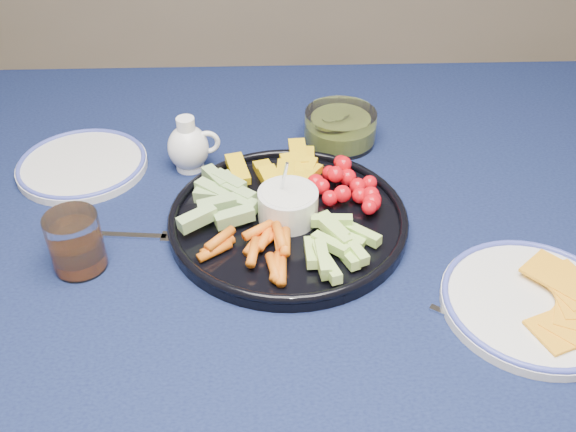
{
  "coord_description": "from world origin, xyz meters",
  "views": [
    {
      "loc": [
        0.01,
        -0.73,
        1.34
      ],
      "look_at": [
        0.03,
        -0.01,
        0.77
      ],
      "focal_mm": 40.0,
      "sensor_mm": 36.0,
      "label": 1
    }
  ],
  "objects_px": {
    "dining_table": "(267,268)",
    "crudite_platter": "(286,216)",
    "pickle_bowl": "(340,129)",
    "side_plate_extra": "(82,164)",
    "creamer_pitcher": "(189,147)",
    "juice_tumbler": "(77,245)",
    "cheese_plate": "(534,301)"
  },
  "relations": [
    {
      "from": "side_plate_extra",
      "to": "creamer_pitcher",
      "type": "bearing_deg",
      "value": -0.78
    },
    {
      "from": "juice_tumbler",
      "to": "side_plate_extra",
      "type": "relative_size",
      "value": 0.4
    },
    {
      "from": "crudite_platter",
      "to": "creamer_pitcher",
      "type": "distance_m",
      "value": 0.22
    },
    {
      "from": "dining_table",
      "to": "creamer_pitcher",
      "type": "bearing_deg",
      "value": 128.57
    },
    {
      "from": "cheese_plate",
      "to": "juice_tumbler",
      "type": "bearing_deg",
      "value": 170.4
    },
    {
      "from": "dining_table",
      "to": "juice_tumbler",
      "type": "distance_m",
      "value": 0.29
    },
    {
      "from": "crudite_platter",
      "to": "juice_tumbler",
      "type": "height_order",
      "value": "crudite_platter"
    },
    {
      "from": "cheese_plate",
      "to": "crudite_platter",
      "type": "bearing_deg",
      "value": 150.33
    },
    {
      "from": "side_plate_extra",
      "to": "cheese_plate",
      "type": "bearing_deg",
      "value": -27.85
    },
    {
      "from": "pickle_bowl",
      "to": "juice_tumbler",
      "type": "height_order",
      "value": "juice_tumbler"
    },
    {
      "from": "dining_table",
      "to": "cheese_plate",
      "type": "xyz_separation_m",
      "value": [
        0.34,
        -0.18,
        0.1
      ]
    },
    {
      "from": "creamer_pitcher",
      "to": "pickle_bowl",
      "type": "bearing_deg",
      "value": 15.93
    },
    {
      "from": "creamer_pitcher",
      "to": "juice_tumbler",
      "type": "xyz_separation_m",
      "value": [
        -0.13,
        -0.23,
        -0.0
      ]
    },
    {
      "from": "dining_table",
      "to": "cheese_plate",
      "type": "distance_m",
      "value": 0.39
    },
    {
      "from": "dining_table",
      "to": "creamer_pitcher",
      "type": "xyz_separation_m",
      "value": [
        -0.12,
        0.15,
        0.13
      ]
    },
    {
      "from": "crudite_platter",
      "to": "cheese_plate",
      "type": "xyz_separation_m",
      "value": [
        0.3,
        -0.17,
        -0.01
      ]
    },
    {
      "from": "juice_tumbler",
      "to": "side_plate_extra",
      "type": "distance_m",
      "value": 0.24
    },
    {
      "from": "crudite_platter",
      "to": "pickle_bowl",
      "type": "distance_m",
      "value": 0.25
    },
    {
      "from": "dining_table",
      "to": "crudite_platter",
      "type": "distance_m",
      "value": 0.11
    },
    {
      "from": "crudite_platter",
      "to": "juice_tumbler",
      "type": "xyz_separation_m",
      "value": [
        -0.28,
        -0.07,
        0.02
      ]
    },
    {
      "from": "dining_table",
      "to": "side_plate_extra",
      "type": "bearing_deg",
      "value": 152.62
    },
    {
      "from": "creamer_pitcher",
      "to": "cheese_plate",
      "type": "distance_m",
      "value": 0.57
    },
    {
      "from": "side_plate_extra",
      "to": "dining_table",
      "type": "bearing_deg",
      "value": -27.38
    },
    {
      "from": "dining_table",
      "to": "creamer_pitcher",
      "type": "distance_m",
      "value": 0.23
    },
    {
      "from": "cheese_plate",
      "to": "side_plate_extra",
      "type": "height_order",
      "value": "cheese_plate"
    },
    {
      "from": "dining_table",
      "to": "crudite_platter",
      "type": "height_order",
      "value": "crudite_platter"
    },
    {
      "from": "creamer_pitcher",
      "to": "cheese_plate",
      "type": "xyz_separation_m",
      "value": [
        0.46,
        -0.33,
        -0.03
      ]
    },
    {
      "from": "dining_table",
      "to": "pickle_bowl",
      "type": "relative_size",
      "value": 13.54
    },
    {
      "from": "creamer_pitcher",
      "to": "cheese_plate",
      "type": "relative_size",
      "value": 0.4
    },
    {
      "from": "juice_tumbler",
      "to": "pickle_bowl",
      "type": "bearing_deg",
      "value": 38.74
    },
    {
      "from": "pickle_bowl",
      "to": "side_plate_extra",
      "type": "relative_size",
      "value": 0.59
    },
    {
      "from": "creamer_pitcher",
      "to": "juice_tumbler",
      "type": "relative_size",
      "value": 1.1
    }
  ]
}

